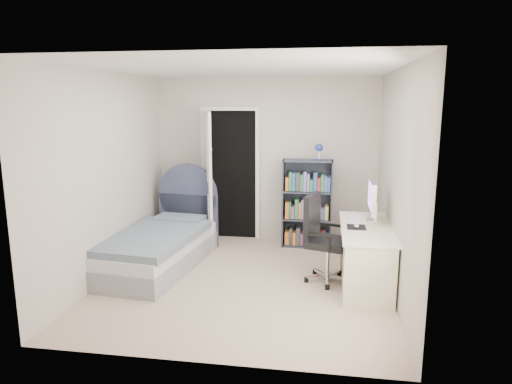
# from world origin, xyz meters

# --- Properties ---
(room_shell) EXTENTS (3.50, 3.70, 2.60)m
(room_shell) POSITION_xyz_m (0.00, 0.00, 1.25)
(room_shell) COLOR tan
(room_shell) RESTS_ON ground
(door) EXTENTS (0.92, 0.79, 2.06)m
(door) POSITION_xyz_m (-0.72, 1.53, 1.03)
(door) COLOR black
(door) RESTS_ON ground
(bed) EXTENTS (1.16, 2.11, 1.24)m
(bed) POSITION_xyz_m (-1.20, 0.37, 0.28)
(bed) COLOR gray
(bed) RESTS_ON ground
(nightstand) EXTENTS (0.43, 0.43, 0.62)m
(nightstand) POSITION_xyz_m (-1.06, 1.59, 0.41)
(nightstand) COLOR #D9BF85
(nightstand) RESTS_ON ground
(floor_lamp) EXTENTS (0.21, 0.21, 1.47)m
(floor_lamp) POSITION_xyz_m (-0.86, 1.59, 0.60)
(floor_lamp) COLOR silver
(floor_lamp) RESTS_ON ground
(bookcase) EXTENTS (0.73, 0.31, 1.54)m
(bookcase) POSITION_xyz_m (0.66, 1.50, 0.61)
(bookcase) COLOR #3B4251
(bookcase) RESTS_ON ground
(desk) EXTENTS (0.58, 1.46, 1.19)m
(desk) POSITION_xyz_m (1.41, 0.13, 0.39)
(desk) COLOR #E8E6C2
(desk) RESTS_ON ground
(office_chair) EXTENTS (0.59, 0.60, 1.05)m
(office_chair) POSITION_xyz_m (0.89, 0.18, 0.58)
(office_chair) COLOR silver
(office_chair) RESTS_ON ground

